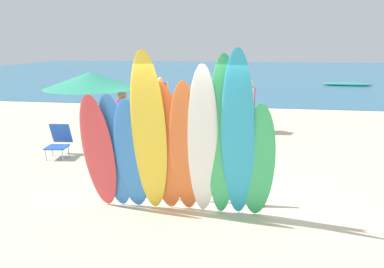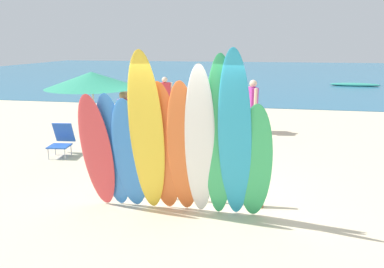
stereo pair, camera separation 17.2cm
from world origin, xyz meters
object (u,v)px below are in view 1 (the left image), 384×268
object	(u,v)px
beachgoer_strolling	(161,94)
beach_chair_red	(59,140)
surfboard_white_6	(203,144)
beachgoer_by_water	(249,103)
beachgoer_photographing	(123,119)
surfboard_rack	(182,174)
surfboard_orange_5	(186,150)
surfboard_teal_8	(238,140)
surfboard_yellow_3	(149,137)
surfboard_blue_2	(132,156)
surfboard_orange_4	(166,149)
surfboard_green_9	(258,163)
beach_umbrella	(90,80)
distant_boat	(347,84)
surfboard_blue_1	(115,153)
surfboard_green_7	(222,141)
surfboard_red_0	(99,153)

from	to	relation	value
beachgoer_strolling	beach_chair_red	xyz separation A→B (m)	(-1.39, -5.06, -0.47)
surfboard_white_6	beachgoer_by_water	distance (m)	5.98
beachgoer_photographing	surfboard_rack	bearing A→B (deg)	-178.12
surfboard_orange_5	beachgoer_photographing	bearing A→B (deg)	124.95
surfboard_teal_8	beachgoer_by_water	distance (m)	6.04
surfboard_yellow_3	beachgoer_photographing	bearing A→B (deg)	113.15
surfboard_blue_2	beachgoer_strolling	xyz separation A→B (m)	(-1.39, 7.69, -0.09)
surfboard_yellow_3	surfboard_orange_4	xyz separation A→B (m)	(0.23, 0.14, -0.23)
surfboard_teal_8	beachgoer_strolling	distance (m)	8.46
surfboard_yellow_3	beachgoer_photographing	distance (m)	3.38
surfboard_green_9	beachgoer_by_water	world-z (taller)	surfboard_green_9
beach_umbrella	distant_boat	world-z (taller)	beach_umbrella
surfboard_blue_1	beachgoer_by_water	bearing A→B (deg)	72.74
surfboard_blue_1	distant_boat	world-z (taller)	surfboard_blue_1
surfboard_orange_5	surfboard_green_7	world-z (taller)	surfboard_green_7
distant_boat	surfboard_yellow_3	bearing A→B (deg)	-112.23
surfboard_blue_1	surfboard_orange_4	world-z (taller)	surfboard_orange_4
surfboard_teal_8	surfboard_white_6	bearing A→B (deg)	175.24
surfboard_blue_1	surfboard_blue_2	distance (m)	0.31
surfboard_yellow_3	beach_chair_red	world-z (taller)	surfboard_yellow_3
surfboard_red_0	beachgoer_strolling	world-z (taller)	surfboard_red_0
surfboard_orange_5	beach_chair_red	distance (m)	4.59
beachgoer_by_water	surfboard_yellow_3	bearing A→B (deg)	-35.16
surfboard_red_0	surfboard_blue_2	distance (m)	0.56
beach_chair_red	beach_umbrella	distance (m)	2.19
surfboard_red_0	surfboard_orange_5	size ratio (longest dim) A/B	0.89
surfboard_blue_2	surfboard_green_9	size ratio (longest dim) A/B	1.00
surfboard_blue_1	beach_chair_red	xyz separation A→B (m)	(-2.48, 2.59, -0.59)
surfboard_orange_5	surfboard_yellow_3	bearing A→B (deg)	-171.91
beachgoer_strolling	surfboard_green_9	bearing A→B (deg)	-94.79
surfboard_white_6	beach_chair_red	xyz separation A→B (m)	(-3.96, 2.70, -0.83)
surfboard_rack	surfboard_blue_1	bearing A→B (deg)	-155.55
surfboard_orange_4	surfboard_green_9	size ratio (longest dim) A/B	1.12
surfboard_white_6	surfboard_blue_1	bearing A→B (deg)	171.98
surfboard_red_0	surfboard_teal_8	world-z (taller)	surfboard_teal_8
surfboard_blue_2	beachgoer_by_water	size ratio (longest dim) A/B	1.20
surfboard_green_9	beachgoer_strolling	size ratio (longest dim) A/B	1.30
surfboard_yellow_3	surfboard_orange_5	distance (m)	0.61
surfboard_green_7	beachgoer_photographing	world-z (taller)	surfboard_green_7
beachgoer_strolling	surfboard_green_7	bearing A→B (deg)	-98.32
surfboard_red_0	surfboard_blue_2	xyz separation A→B (m)	(0.56, 0.04, -0.03)
surfboard_rack	beachgoer_by_water	xyz separation A→B (m)	(1.17, 5.35, 0.44)
beachgoer_photographing	surfboard_white_6	bearing A→B (deg)	-178.46
beach_umbrella	beachgoer_strolling	bearing A→B (deg)	89.13
surfboard_rack	surfboard_white_6	distance (m)	1.03
surfboard_orange_4	beach_chair_red	world-z (taller)	surfboard_orange_4
surfboard_red_0	surfboard_blue_1	distance (m)	0.26
surfboard_orange_5	beachgoer_strolling	size ratio (longest dim) A/B	1.49
beach_umbrella	surfboard_green_9	bearing A→B (deg)	-28.41
surfboard_rack	surfboard_white_6	xyz separation A→B (m)	(0.44, -0.58, 0.73)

